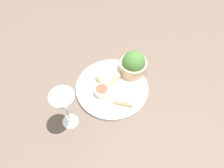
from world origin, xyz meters
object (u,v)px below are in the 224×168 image
(cheese_toast_near, at_px, (125,95))
(wine_glass, at_px, (64,104))
(sauce_ramekin, at_px, (102,91))
(salad_bowl, at_px, (133,65))
(cheese_toast_far, at_px, (108,77))

(cheese_toast_near, height_order, wine_glass, wine_glass)
(cheese_toast_near, distance_m, wine_glass, 0.26)
(cheese_toast_near, bearing_deg, sauce_ramekin, 98.35)
(sauce_ramekin, distance_m, cheese_toast_near, 0.10)
(cheese_toast_near, xyz_separation_m, wine_glass, (-0.17, 0.17, 0.11))
(wine_glass, bearing_deg, cheese_toast_near, -45.29)
(sauce_ramekin, bearing_deg, cheese_toast_near, -81.65)
(salad_bowl, xyz_separation_m, sauce_ramekin, (-0.15, 0.09, -0.03))
(salad_bowl, relative_size, sauce_ramekin, 1.91)
(sauce_ramekin, distance_m, cheese_toast_far, 0.08)
(sauce_ramekin, bearing_deg, wine_glass, 154.39)
(salad_bowl, bearing_deg, wine_glass, 152.12)
(sauce_ramekin, xyz_separation_m, wine_glass, (-0.15, 0.07, 0.10))
(wine_glass, bearing_deg, sauce_ramekin, -25.61)
(cheese_toast_near, distance_m, cheese_toast_far, 0.11)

